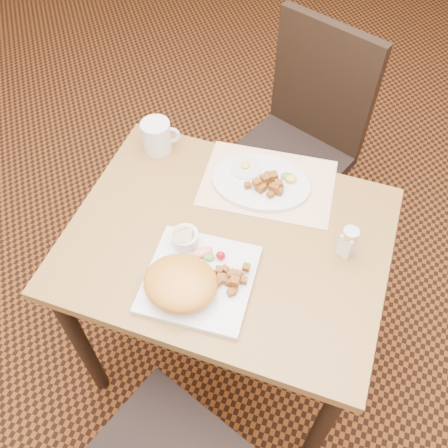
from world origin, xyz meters
TOP-DOWN VIEW (x-y plane):
  - ground at (0.00, 0.00)m, footprint 8.00×8.00m
  - table at (0.00, 0.00)m, footprint 0.90×0.70m
  - chair_far at (0.06, 0.70)m, footprint 0.54×0.55m
  - placemat at (0.05, 0.24)m, footprint 0.43×0.32m
  - plate_square at (-0.02, -0.16)m, footprint 0.30×0.30m
  - plate_oval at (0.03, 0.22)m, footprint 0.32×0.25m
  - hollandaise_mound at (-0.05, -0.21)m, footprint 0.20×0.17m
  - ramekin at (-0.10, -0.07)m, footprint 0.08×0.08m
  - garnish_sq at (-0.03, -0.09)m, footprint 0.10×0.06m
  - fried_egg at (-0.03, 0.26)m, footprint 0.10×0.10m
  - garnish_ov at (0.11, 0.26)m, footprint 0.06×0.05m
  - salt_shaker at (0.32, 0.06)m, footprint 0.06×0.06m
  - coffee_mug at (-0.33, 0.27)m, footprint 0.12×0.09m
  - home_fries_sq at (0.06, -0.14)m, footprint 0.11×0.10m
  - home_fries_ov at (0.06, 0.20)m, footprint 0.12×0.10m

SIDE VIEW (x-z plane):
  - ground at x=0.00m, z-range 0.00..0.00m
  - chair_far at x=0.06m, z-range 0.05..1.02m
  - table at x=0.00m, z-range 0.27..1.02m
  - placemat at x=0.05m, z-range 0.75..0.75m
  - plate_square at x=-0.02m, z-range 0.75..0.77m
  - plate_oval at x=0.03m, z-range 0.75..0.77m
  - fried_egg at x=-0.03m, z-range 0.76..0.78m
  - garnish_sq at x=-0.03m, z-range 0.76..0.79m
  - garnish_ov at x=0.11m, z-range 0.77..0.79m
  - home_fries_sq at x=0.06m, z-range 0.76..0.80m
  - home_fries_ov at x=0.06m, z-range 0.77..0.81m
  - ramekin at x=-0.10m, z-range 0.77..0.81m
  - hollandaise_mound at x=-0.05m, z-range 0.76..0.83m
  - salt_shaker at x=0.32m, z-range 0.75..0.85m
  - coffee_mug at x=-0.33m, z-range 0.75..0.86m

